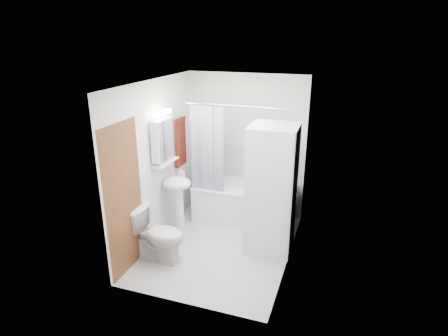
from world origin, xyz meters
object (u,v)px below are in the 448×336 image
(bathtub, at_px, (245,202))
(sink, at_px, (178,192))
(toilet, at_px, (158,235))
(washer_dryer, at_px, (271,189))

(bathtub, bearing_deg, sink, -139.31)
(bathtub, distance_m, toilet, 1.70)
(sink, distance_m, washer_dryer, 1.45)
(bathtub, bearing_deg, washer_dryer, -49.84)
(bathtub, height_order, washer_dryer, washer_dryer)
(sink, bearing_deg, toilet, -87.38)
(toilet, bearing_deg, washer_dryer, -60.16)
(bathtub, relative_size, washer_dryer, 0.89)
(bathtub, height_order, sink, sink)
(bathtub, xyz_separation_m, sink, (-0.86, -0.74, 0.36))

